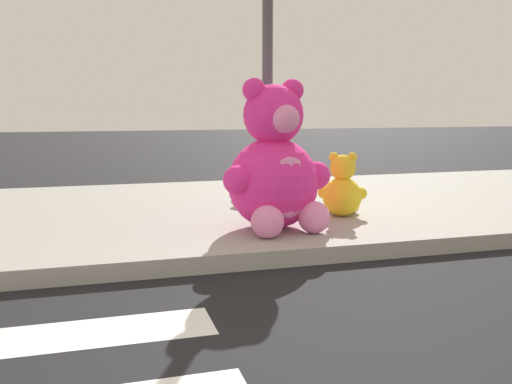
{
  "coord_description": "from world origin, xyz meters",
  "views": [
    {
      "loc": [
        -0.75,
        -1.21,
        1.32
      ],
      "look_at": [
        0.64,
        3.6,
        0.55
      ],
      "focal_mm": 39.09,
      "sensor_mm": 36.0,
      "label": 1
    }
  ],
  "objects": [
    {
      "name": "sidewalk",
      "position": [
        0.0,
        5.2,
        0.07
      ],
      "size": [
        28.0,
        4.4,
        0.15
      ],
      "primitive_type": "cube",
      "color": "#9E9B93",
      "rests_on": "ground_plane"
    },
    {
      "name": "sign_pole",
      "position": [
        1.0,
        4.4,
        1.85
      ],
      "size": [
        0.56,
        0.11,
        3.2
      ],
      "color": "#4C4C51",
      "rests_on": "sidewalk"
    },
    {
      "name": "plush_pink_large",
      "position": [
        0.9,
        3.81,
        0.72
      ],
      "size": [
        1.1,
        0.99,
        1.43
      ],
      "color": "#F22D93",
      "rests_on": "sidewalk"
    },
    {
      "name": "plush_lime",
      "position": [
        1.63,
        5.28,
        0.37
      ],
      "size": [
        0.38,
        0.39,
        0.54
      ],
      "color": "#8CD133",
      "rests_on": "sidewalk"
    },
    {
      "name": "plush_yellow",
      "position": [
        1.8,
        4.23,
        0.43
      ],
      "size": [
        0.49,
        0.49,
        0.69
      ],
      "color": "yellow",
      "rests_on": "sidewalk"
    },
    {
      "name": "plush_lavender",
      "position": [
        1.07,
        5.49,
        0.34
      ],
      "size": [
        0.34,
        0.35,
        0.48
      ],
      "color": "#B28CD8",
      "rests_on": "sidewalk"
    }
  ]
}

